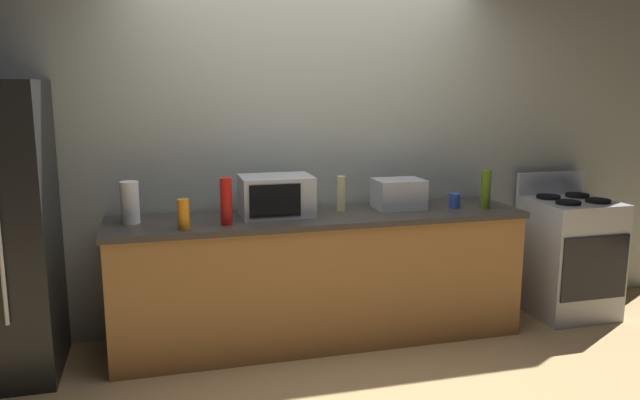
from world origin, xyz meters
TOP-DOWN VIEW (x-y plane):
  - ground_plane at (0.00, 0.00)m, footprint 8.00×8.00m
  - back_wall at (0.00, 0.81)m, footprint 6.40×0.10m
  - counter_run at (0.00, 0.40)m, footprint 2.84×0.64m
  - stove_range at (2.00, 0.40)m, footprint 0.60×0.61m
  - microwave at (-0.29, 0.45)m, footprint 0.48×0.35m
  - toaster_oven at (0.60, 0.46)m, footprint 0.34×0.26m
  - paper_towel_roll at (-1.24, 0.45)m, footprint 0.12×0.12m
  - bottle_dish_soap at (-0.92, 0.20)m, footprint 0.07×0.07m
  - bottle_olive_oil at (1.20, 0.30)m, footprint 0.07×0.07m
  - bottle_vinegar at (0.18, 0.49)m, footprint 0.06×0.06m
  - bottle_hot_sauce at (-0.65, 0.26)m, footprint 0.07×0.07m
  - mug_blue at (0.99, 0.37)m, footprint 0.08×0.08m

SIDE VIEW (x-z plane):
  - ground_plane at x=0.00m, z-range 0.00..0.00m
  - counter_run at x=0.00m, z-range 0.00..0.90m
  - stove_range at x=2.00m, z-range -0.08..1.00m
  - mug_blue at x=0.99m, z-range 0.90..1.00m
  - bottle_dish_soap at x=-0.92m, z-range 0.90..1.09m
  - toaster_oven at x=0.60m, z-range 0.90..1.11m
  - bottle_vinegar at x=0.18m, z-range 0.90..1.14m
  - microwave at x=-0.29m, z-range 0.90..1.17m
  - paper_towel_roll at x=-1.24m, z-range 0.90..1.17m
  - bottle_olive_oil at x=1.20m, z-range 0.90..1.18m
  - bottle_hot_sauce at x=-0.65m, z-range 0.90..1.20m
  - back_wall at x=0.00m, z-range 0.00..2.70m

